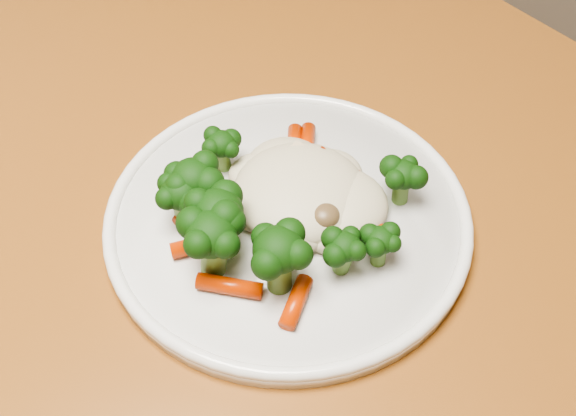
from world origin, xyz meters
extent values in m
cube|color=#965722|center=(-0.28, 0.05, 0.73)|extent=(1.37, 1.09, 0.04)
cube|color=#965722|center=(-0.71, 0.52, 0.35)|extent=(0.07, 0.07, 0.71)
cylinder|color=white|center=(-0.36, 0.11, 0.76)|extent=(0.27, 0.27, 0.01)
ellipsoid|color=beige|center=(-0.36, 0.12, 0.78)|extent=(0.12, 0.11, 0.04)
ellipsoid|color=black|center=(-0.42, 0.06, 0.78)|extent=(0.05, 0.05, 0.04)
ellipsoid|color=black|center=(-0.38, 0.05, 0.79)|extent=(0.06, 0.06, 0.05)
ellipsoid|color=black|center=(-0.33, 0.05, 0.79)|extent=(0.06, 0.06, 0.05)
ellipsoid|color=black|center=(-0.30, 0.09, 0.78)|extent=(0.04, 0.04, 0.03)
ellipsoid|color=black|center=(-0.28, 0.11, 0.78)|extent=(0.03, 0.03, 0.03)
ellipsoid|color=black|center=(-0.30, 0.17, 0.78)|extent=(0.04, 0.04, 0.04)
ellipsoid|color=black|center=(-0.43, 0.12, 0.78)|extent=(0.04, 0.04, 0.03)
ellipsoid|color=black|center=(-0.42, 0.07, 0.79)|extent=(0.05, 0.05, 0.05)
ellipsoid|color=black|center=(-0.37, 0.04, 0.79)|extent=(0.06, 0.06, 0.05)
cylinder|color=#D43805|center=(-0.40, 0.17, 0.77)|extent=(0.03, 0.04, 0.01)
cylinder|color=#D43805|center=(-0.35, 0.16, 0.77)|extent=(0.04, 0.03, 0.01)
cylinder|color=#D43805|center=(-0.30, 0.14, 0.77)|extent=(0.04, 0.03, 0.01)
cylinder|color=#D43805|center=(-0.42, 0.07, 0.77)|extent=(0.02, 0.05, 0.01)
cylinder|color=#D43805|center=(-0.39, 0.05, 0.77)|extent=(0.04, 0.04, 0.01)
cylinder|color=#D43805|center=(-0.35, 0.03, 0.77)|extent=(0.05, 0.03, 0.01)
cylinder|color=#D43805|center=(-0.31, 0.04, 0.77)|extent=(0.02, 0.04, 0.01)
cylinder|color=#D43805|center=(-0.34, 0.12, 0.78)|extent=(0.01, 0.04, 0.01)
cylinder|color=#D43805|center=(-0.37, 0.14, 0.78)|extent=(0.03, 0.05, 0.01)
cylinder|color=#D43805|center=(-0.39, 0.17, 0.77)|extent=(0.04, 0.05, 0.01)
ellipsoid|color=brown|center=(-0.35, 0.12, 0.78)|extent=(0.03, 0.03, 0.02)
ellipsoid|color=brown|center=(-0.33, 0.11, 0.78)|extent=(0.02, 0.02, 0.02)
ellipsoid|color=brown|center=(-0.38, 0.11, 0.78)|extent=(0.02, 0.02, 0.01)
cube|color=#CFB58A|center=(-0.38, 0.15, 0.78)|extent=(0.02, 0.02, 0.01)
cube|color=#CFB58A|center=(-0.35, 0.15, 0.78)|extent=(0.02, 0.02, 0.01)
camera|label=1|loc=(-0.16, -0.18, 1.17)|focal=45.00mm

